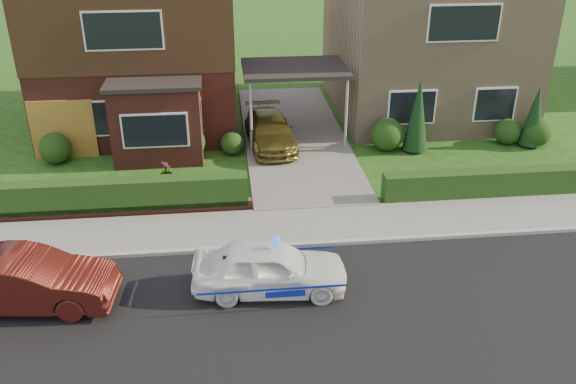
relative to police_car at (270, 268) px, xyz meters
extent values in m
plane|color=#1B4311|center=(1.74, -1.20, -0.62)|extent=(120.00, 120.00, 0.00)
cube|color=black|center=(1.74, -1.20, -0.62)|extent=(60.00, 6.00, 0.02)
cube|color=#9E9993|center=(1.74, 1.85, -0.56)|extent=(60.00, 0.16, 0.12)
cube|color=slate|center=(1.74, 2.90, -0.57)|extent=(60.00, 2.00, 0.10)
cube|color=#666059|center=(1.74, 9.80, -0.56)|extent=(3.80, 12.00, 0.12)
cube|color=maroon|center=(-4.06, 12.80, 2.28)|extent=(7.20, 8.00, 5.80)
cube|color=white|center=(-5.64, 8.78, 0.78)|extent=(1.80, 0.08, 1.30)
cube|color=white|center=(-2.48, 8.78, 0.78)|extent=(1.60, 0.08, 1.30)
cube|color=white|center=(-4.06, 8.78, 3.78)|extent=(2.60, 0.08, 1.30)
cube|color=black|center=(-4.06, 12.80, 3.73)|extent=(7.26, 8.06, 2.90)
cube|color=maroon|center=(-3.20, 8.10, 0.73)|extent=(3.00, 1.40, 2.70)
cube|color=black|center=(-3.20, 8.10, 2.15)|extent=(3.20, 1.60, 0.14)
cube|color=tan|center=(7.54, 12.80, 2.28)|extent=(7.20, 8.00, 5.80)
cube|color=white|center=(5.96, 8.78, 0.78)|extent=(1.80, 0.08, 1.30)
cube|color=white|center=(9.12, 8.78, 0.78)|extent=(1.60, 0.08, 1.30)
cube|color=white|center=(7.54, 8.78, 3.78)|extent=(2.60, 0.08, 1.30)
cube|color=black|center=(1.74, 9.80, 2.08)|extent=(3.80, 3.00, 0.14)
cylinder|color=gray|center=(0.04, 8.40, 0.73)|extent=(0.10, 0.10, 2.70)
cylinder|color=gray|center=(3.44, 8.40, 0.73)|extent=(0.10, 0.10, 2.70)
cube|color=#995D21|center=(-6.51, 8.76, 0.43)|extent=(2.20, 0.10, 2.10)
cube|color=maroon|center=(-4.06, 4.10, -0.44)|extent=(7.70, 0.25, 0.36)
cube|color=#143511|center=(-4.06, 4.25, -0.62)|extent=(7.50, 0.55, 0.90)
cube|color=#143511|center=(7.54, 4.15, -0.62)|extent=(7.50, 0.55, 0.80)
sphere|color=#143511|center=(-6.76, 8.30, -0.08)|extent=(1.08, 1.08, 1.08)
sphere|color=#143511|center=(-2.26, 8.10, 0.04)|extent=(1.32, 1.32, 1.32)
sphere|color=#143511|center=(-0.66, 8.40, -0.20)|extent=(0.84, 0.84, 0.84)
sphere|color=#143511|center=(4.94, 8.20, -0.02)|extent=(1.20, 1.20, 1.20)
sphere|color=#143511|center=(9.54, 8.30, -0.14)|extent=(0.96, 0.96, 0.96)
sphere|color=#143511|center=(10.54, 8.00, -0.08)|extent=(1.08, 1.08, 1.08)
cone|color=black|center=(5.94, 8.00, 0.68)|extent=(0.90, 0.90, 2.60)
cone|color=black|center=(10.34, 8.00, 0.48)|extent=(0.90, 0.90, 2.20)
imported|color=white|center=(0.00, 0.00, 0.00)|extent=(1.74, 3.73, 1.24)
sphere|color=#193FF2|center=(0.18, 0.00, 0.70)|extent=(0.17, 0.17, 0.17)
cube|color=navy|center=(0.00, -0.74, -0.05)|extent=(3.34, 0.02, 0.05)
cube|color=navy|center=(0.00, 0.74, -0.05)|extent=(3.34, 0.02, 0.05)
ellipsoid|color=black|center=(-1.01, -0.10, 0.26)|extent=(0.22, 0.17, 0.21)
sphere|color=white|center=(-1.00, -0.16, 0.25)|extent=(0.11, 0.11, 0.11)
sphere|color=black|center=(-0.99, -0.12, 0.40)|extent=(0.13, 0.13, 0.13)
cone|color=black|center=(-1.04, -0.11, 0.46)|extent=(0.04, 0.04, 0.05)
cone|color=black|center=(-0.95, -0.11, 0.46)|extent=(0.04, 0.04, 0.05)
imported|color=brown|center=(0.74, 8.84, 0.06)|extent=(1.85, 3.97, 1.12)
imported|color=#46130F|center=(-5.52, 0.00, 0.04)|extent=(1.79, 4.11, 1.31)
imported|color=gray|center=(-1.84, 4.80, -0.22)|extent=(0.49, 0.40, 0.80)
imported|color=gray|center=(-7.08, 4.88, -0.27)|extent=(0.49, 0.45, 0.71)
imported|color=gray|center=(-2.85, 6.28, -0.26)|extent=(0.47, 0.47, 0.72)
camera|label=1|loc=(-0.87, -11.93, 7.98)|focal=38.00mm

